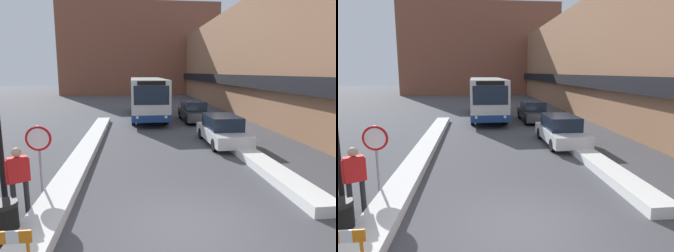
{
  "view_description": "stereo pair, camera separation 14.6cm",
  "coord_description": "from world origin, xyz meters",
  "views": [
    {
      "loc": [
        -1.41,
        -6.56,
        3.73
      ],
      "look_at": [
        0.19,
        7.01,
        1.26
      ],
      "focal_mm": 32.0,
      "sensor_mm": 36.0,
      "label": 1
    },
    {
      "loc": [
        -1.27,
        -6.58,
        3.73
      ],
      "look_at": [
        0.19,
        7.01,
        1.26
      ],
      "focal_mm": 32.0,
      "sensor_mm": 36.0,
      "label": 2
    }
  ],
  "objects": [
    {
      "name": "ground_plane",
      "position": [
        0.0,
        0.0,
        0.0
      ],
      "size": [
        160.0,
        160.0,
        0.0
      ],
      "primitive_type": "plane",
      "color": "#47474C"
    },
    {
      "name": "snow_bank_right",
      "position": [
        3.6,
        8.43,
        0.17
      ],
      "size": [
        0.9,
        16.73,
        0.34
      ],
      "color": "silver",
      "rests_on": "ground_plane"
    },
    {
      "name": "snow_bank_left",
      "position": [
        -3.6,
        7.56,
        0.16
      ],
      "size": [
        0.9,
        17.45,
        0.32
      ],
      "color": "silver",
      "rests_on": "ground_plane"
    },
    {
      "name": "parked_car_front",
      "position": [
        3.2,
        8.31,
        0.75
      ],
      "size": [
        1.82,
        4.52,
        1.51
      ],
      "color": "silver",
      "rests_on": "ground_plane"
    },
    {
      "name": "building_backdrop_far",
      "position": [
        0.0,
        46.68,
        7.4
      ],
      "size": [
        26.0,
        8.0,
        14.8
      ],
      "color": "brown",
      "rests_on": "ground_plane"
    },
    {
      "name": "stop_sign",
      "position": [
        -4.25,
        2.58,
        1.55
      ],
      "size": [
        0.76,
        0.08,
        2.15
      ],
      "color": "gray",
      "rests_on": "ground_plane"
    },
    {
      "name": "parked_car_middle",
      "position": [
        3.2,
        15.8,
        0.76
      ],
      "size": [
        1.79,
        4.76,
        1.54
      ],
      "color": "#38383D",
      "rests_on": "ground_plane"
    },
    {
      "name": "street_lamp",
      "position": [
        -4.83,
        1.97,
        4.21
      ],
      "size": [
        1.46,
        0.36,
        6.85
      ],
      "color": "black",
      "rests_on": "ground_plane"
    },
    {
      "name": "pedestrian",
      "position": [
        -4.42,
        1.29,
        1.09
      ],
      "size": [
        0.53,
        0.43,
        1.81
      ],
      "rotation": [
        0.0,
        0.0,
        0.5
      ],
      "color": "#232328",
      "rests_on": "ground_plane"
    },
    {
      "name": "trash_bin",
      "position": [
        -4.25,
        -0.1,
        0.48
      ],
      "size": [
        0.59,
        0.59,
        0.95
      ],
      "color": "black",
      "rests_on": "ground_plane"
    },
    {
      "name": "building_row_right",
      "position": [
        9.97,
        24.0,
        4.72
      ],
      "size": [
        5.5,
        60.0,
        9.46
      ],
      "color": "#996B4C",
      "rests_on": "ground_plane"
    },
    {
      "name": "construction_barricade",
      "position": [
        -3.82,
        -1.37,
        0.67
      ],
      "size": [
        1.1,
        0.06,
        0.94
      ],
      "color": "orange",
      "rests_on": "ground_plane"
    },
    {
      "name": "city_bus",
      "position": [
        -0.21,
        17.87,
        1.76
      ],
      "size": [
        2.63,
        10.73,
        3.21
      ],
      "color": "silver",
      "rests_on": "ground_plane"
    }
  ]
}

